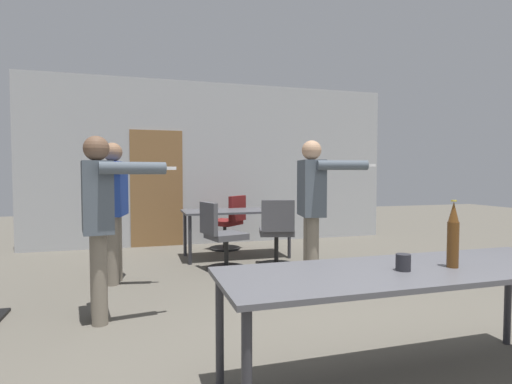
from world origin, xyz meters
The scene contains 11 objects.
back_wall centered at (-0.02, 5.79, 1.47)m, with size 6.71×0.12×2.95m.
conference_table_near centered at (0.15, 0.50, 0.67)m, with size 2.34×0.74×0.73m.
conference_table_far centered at (0.03, 4.44, 0.65)m, with size 1.62×0.74×0.73m.
person_left_plaid centered at (-1.68, 3.44, 0.99)m, with size 0.74×0.76×1.65m.
person_right_polo centered at (0.49, 2.67, 1.00)m, with size 0.74×0.73×1.67m.
person_center_tall centered at (-1.75, 2.19, 0.97)m, with size 0.81×0.63×1.62m.
office_chair_near_pushed centered at (-0.36, 3.71, 0.42)m, with size 0.62×0.57×0.91m.
office_chair_side_rolled centered at (0.04, 5.08, 0.43)m, with size 0.68×0.69×0.92m.
office_chair_far_right centered at (0.40, 3.64, 0.44)m, with size 0.57×0.62×0.94m.
beer_bottle centered at (0.39, 0.44, 0.92)m, with size 0.07×0.07×0.41m.
drink_cup centered at (0.05, 0.46, 0.78)m, with size 0.09×0.09×0.10m.
Camera 1 is at (-1.42, -1.50, 1.30)m, focal length 28.00 mm.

